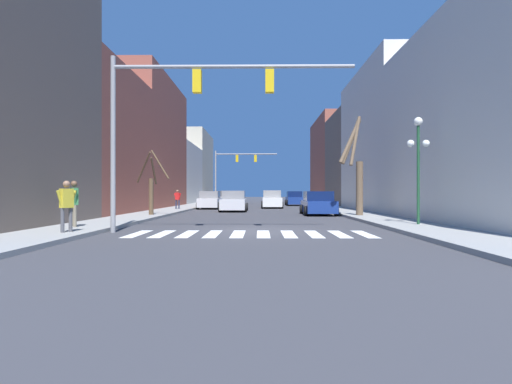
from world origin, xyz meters
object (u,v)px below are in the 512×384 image
(pedestrian_crossing_street, at_px, (67,202))
(street_tree_left_near, at_px, (356,168))
(street_tree_left_mid, at_px, (151,187))
(car_driving_away_lane, at_px, (224,198))
(pedestrian_on_right_sidewalk, at_px, (178,197))
(traffic_signal_far, at_px, (233,165))
(car_parked_right_far, at_px, (272,200))
(traffic_signal_near, at_px, (186,101))
(street_lamp_right_corner, at_px, (418,149))
(car_parked_left_mid, at_px, (210,201))
(car_parked_left_near, at_px, (294,199))
(pedestrian_waiting_at_curb, at_px, (74,200))
(car_parked_left_far, at_px, (318,204))
(car_parked_right_near, at_px, (234,202))

(pedestrian_crossing_street, height_order, street_tree_left_near, street_tree_left_near)
(pedestrian_crossing_street, xyz_separation_m, street_tree_left_mid, (-0.09, 10.70, 0.62))
(car_driving_away_lane, xyz_separation_m, pedestrian_on_right_sidewalk, (-2.22, -17.04, 0.29))
(street_tree_left_mid, bearing_deg, pedestrian_crossing_street, -89.54)
(street_tree_left_mid, bearing_deg, traffic_signal_far, 82.37)
(car_parked_right_far, relative_size, street_tree_left_mid, 1.17)
(traffic_signal_near, relative_size, street_tree_left_near, 1.55)
(street_lamp_right_corner, bearing_deg, pedestrian_on_right_sidewalk, 130.31)
(traffic_signal_near, xyz_separation_m, traffic_signal_far, (-0.52, 33.96, -0.04))
(car_parked_left_mid, relative_size, street_tree_left_near, 0.73)
(car_parked_left_mid, relative_size, street_tree_left_mid, 1.09)
(car_parked_left_near, distance_m, street_tree_left_mid, 24.15)
(pedestrian_on_right_sidewalk, bearing_deg, pedestrian_waiting_at_curb, -72.32)
(traffic_signal_far, distance_m, pedestrian_on_right_sidewalk, 16.86)
(pedestrian_waiting_at_curb, bearing_deg, car_parked_left_near, -56.13)
(car_parked_left_far, relative_size, pedestrian_crossing_street, 2.49)
(pedestrian_waiting_at_curb, relative_size, street_tree_left_near, 0.31)
(car_parked_right_far, bearing_deg, car_parked_right_near, 155.19)
(car_parked_left_far, height_order, car_parked_right_far, car_parked_right_far)
(traffic_signal_far, bearing_deg, pedestrian_crossing_street, -95.20)
(pedestrian_crossing_street, bearing_deg, street_lamp_right_corner, 134.33)
(pedestrian_waiting_at_curb, relative_size, pedestrian_crossing_street, 1.04)
(car_parked_right_near, bearing_deg, street_tree_left_mid, -31.74)
(traffic_signal_far, distance_m, street_tree_left_mid, 25.08)
(car_driving_away_lane, relative_size, street_tree_left_near, 0.71)
(car_parked_left_far, xyz_separation_m, pedestrian_waiting_at_curb, (-11.08, -11.07, 0.47))
(street_lamp_right_corner, height_order, street_tree_left_mid, street_lamp_right_corner)
(street_tree_left_mid, xyz_separation_m, street_tree_left_near, (12.20, -0.63, 1.13))
(traffic_signal_far, xyz_separation_m, car_parked_left_near, (7.18, -2.95, -4.06))
(car_parked_left_far, relative_size, street_tree_left_mid, 1.10)
(car_parked_right_near, xyz_separation_m, pedestrian_crossing_street, (-4.43, -18.00, 0.41))
(car_parked_left_mid, bearing_deg, car_parked_right_far, -71.04)
(traffic_signal_far, bearing_deg, car_parked_right_near, -86.03)
(street_tree_left_near, bearing_deg, traffic_signal_far, 109.35)
(car_parked_left_near, height_order, car_parked_right_near, same)
(car_parked_left_mid, relative_size, pedestrian_waiting_at_curb, 2.38)
(traffic_signal_far, relative_size, car_parked_left_near, 1.75)
(pedestrian_on_right_sidewalk, relative_size, pedestrian_waiting_at_curb, 0.87)
(traffic_signal_far, relative_size, pedestrian_waiting_at_curb, 4.25)
(street_lamp_right_corner, xyz_separation_m, street_tree_left_near, (-1.02, 6.57, -0.40))
(car_parked_left_near, relative_size, pedestrian_on_right_sidewalk, 2.77)
(street_tree_left_mid, bearing_deg, street_lamp_right_corner, -28.58)
(car_parked_left_far, xyz_separation_m, car_parked_right_near, (-5.91, 4.82, 0.02))
(car_parked_left_far, distance_m, pedestrian_on_right_sidewalk, 12.28)
(pedestrian_on_right_sidewalk, bearing_deg, traffic_signal_near, -58.12)
(car_parked_left_near, bearing_deg, pedestrian_on_right_sidewalk, 140.79)
(car_parked_left_mid, distance_m, pedestrian_on_right_sidewalk, 4.24)
(car_parked_left_near, relative_size, car_parked_right_far, 0.94)
(traffic_signal_far, height_order, car_parked_left_near, traffic_signal_far)
(traffic_signal_near, height_order, traffic_signal_far, traffic_signal_far)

